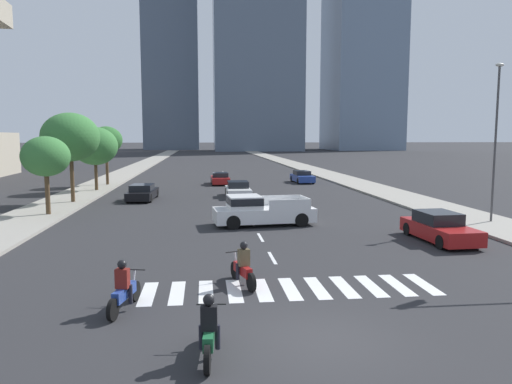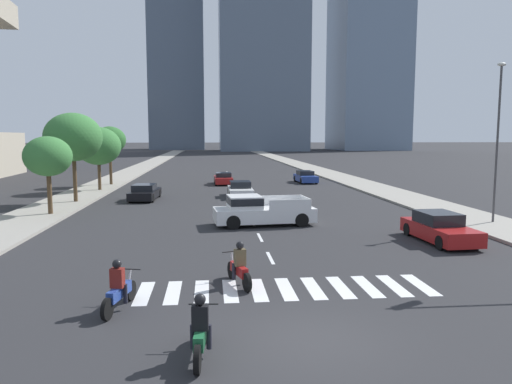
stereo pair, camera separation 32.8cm
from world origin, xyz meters
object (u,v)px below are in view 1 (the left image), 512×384
Objects in this scene: pickup_truck at (259,211)px; motorcycle_lead at (243,268)px; sedan_red_0 at (439,228)px; street_tree_fourth at (106,140)px; sedan_red_4 at (220,179)px; motorcycle_third at (209,332)px; sedan_blue_1 at (302,177)px; street_tree_nearest at (46,157)px; street_tree_second at (70,137)px; sedan_black_3 at (143,193)px; sedan_white_2 at (238,190)px; motorcycle_trailing at (124,290)px; street_lamp_east at (496,132)px; street_tree_third at (95,146)px.

motorcycle_lead is at bearing 75.06° from pickup_truck.
sedan_red_0 is 0.80× the size of street_tree_fourth.
pickup_truck is 1.33× the size of sedan_red_4.
motorcycle_third reaches higher than sedan_red_4.
sedan_red_0 is 29.16m from sedan_blue_1.
street_tree_second is (0.00, 5.68, 1.17)m from street_tree_nearest.
sedan_blue_1 reaches higher than sedan_black_3.
sedan_white_2 is (2.71, 28.62, -0.00)m from motorcycle_third.
sedan_black_3 is 1.11× the size of sedan_red_4.
motorcycle_third is (2.35, -3.19, 0.00)m from motorcycle_trailing.
sedan_black_3 is 13.37m from sedan_red_4.
pickup_truck is at bearing -125.10° from sedan_red_0.
street_tree_nearest is (-20.02, -19.83, 3.08)m from sedan_blue_1.
sedan_blue_1 is (12.77, 36.81, 0.01)m from motorcycle_trailing.
sedan_red_4 is at bearing -174.36° from sedan_white_2.
sedan_blue_1 is 8.84m from sedan_red_4.
street_tree_third is (-25.59, 18.90, -1.07)m from street_lamp_east.
motorcycle_lead is at bearing -62.58° from sedan_red_0.
sedan_blue_1 reaches higher than sedan_white_2.
motorcycle_trailing is 15.29m from sedan_red_0.
sedan_white_2 is (5.06, 25.43, -0.00)m from motorcycle_trailing.
motorcycle_trailing is 22.18m from street_lamp_east.
street_tree_third is (-4.81, 6.30, 3.48)m from sedan_black_3.
sedan_black_3 is at bearing 149.86° from sedan_red_4.
sedan_red_4 is at bearing -92.23° from pickup_truck.
street_tree_nearest is (-7.25, 16.97, 3.09)m from motorcycle_trailing.
street_tree_second is 1.15× the size of street_tree_third.
motorcycle_third is 22.26m from street_lamp_east.
street_tree_second is at bearing 90.00° from street_tree_nearest.
street_tree_second is (-25.59, 11.04, -0.28)m from street_lamp_east.
motorcycle_third is at bearing 73.97° from pickup_truck.
sedan_black_3 reaches higher than sedan_red_4.
motorcycle_trailing reaches higher than sedan_white_2.
street_tree_third is at bearing 26.83° from motorcycle_trailing.
motorcycle_lead reaches higher than sedan_red_0.
sedan_red_0 is 19.56m from sedan_white_2.
street_tree_third is at bearing -90.00° from street_tree_fourth.
motorcycle_lead is 11.27m from sedan_red_0.
sedan_white_2 is 0.91× the size of street_tree_nearest.
street_lamp_east is at bearing -11.83° from street_tree_nearest.
street_tree_fourth reaches higher than sedan_blue_1.
sedan_black_3 is (-7.51, -1.21, -0.01)m from sedan_white_2.
motorcycle_lead is at bearing -47.50° from motorcycle_trailing.
sedan_black_3 is (-2.44, 24.21, -0.01)m from motorcycle_trailing.
motorcycle_third is 16.11m from pickup_truck.
sedan_red_4 is at bearing 2.08° from street_tree_fourth.
street_lamp_east is (14.82, 9.66, 4.54)m from motorcycle_lead.
street_tree_third is at bearing 90.00° from street_tree_nearest.
street_tree_second reaches higher than sedan_red_4.
sedan_blue_1 is 0.75× the size of street_tree_fourth.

